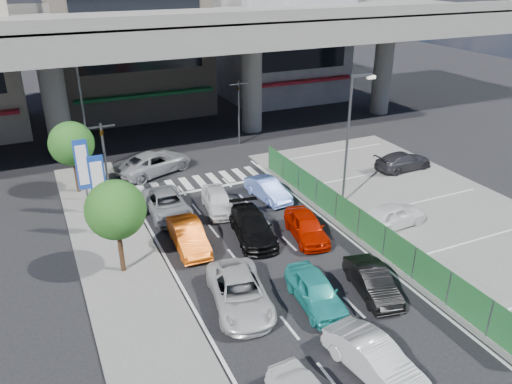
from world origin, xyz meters
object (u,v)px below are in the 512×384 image
signboard_far (83,167)px  parked_sedan_white (392,215)px  sedan_black_mid (253,227)px  tree_far (71,144)px  traffic_cone (323,201)px  signboard_near (98,185)px  street_lamp_right (351,130)px  sedan_white_front_mid (218,200)px  traffic_light_left (103,144)px  taxi_teal_mid (316,291)px  kei_truck_front_right (268,190)px  hatch_white_back_mid (374,359)px  hatch_black_mid_right (373,282)px  tree_near (116,210)px  sedan_white_mid_left (240,293)px  parked_sedan_dgrey (403,161)px  taxi_orange_right (306,226)px  traffic_light_right (239,97)px  crossing_wagon_silver (154,163)px  street_lamp_left (85,106)px  taxi_orange_left (188,236)px  wagon_silver_front_left (167,204)px

signboard_far → parked_sedan_white: signboard_far is taller
signboard_far → sedan_black_mid: bearing=-40.6°
signboard_far → tree_far: (-0.20, 3.51, 0.32)m
signboard_far → traffic_cone: bearing=-20.5°
signboard_near → sedan_black_mid: 8.46m
street_lamp_right → sedan_white_front_mid: 8.95m
traffic_light_left → taxi_teal_mid: (6.37, -14.06, -3.25)m
kei_truck_front_right → traffic_cone: bearing=-49.9°
hatch_white_back_mid → parked_sedan_white: size_ratio=1.00×
signboard_far → hatch_black_mid_right: bearing=-52.1°
taxi_teal_mid → signboard_near: bearing=131.9°
signboard_far → tree_near: (0.60, -6.99, 0.32)m
sedan_white_mid_left → parked_sedan_dgrey: (16.90, 9.55, 0.01)m
taxi_orange_right → kei_truck_front_right: bearing=97.9°
sedan_black_mid → kei_truck_front_right: sedan_black_mid is taller
street_lamp_right → sedan_black_mid: bearing=-167.3°
taxi_teal_mid → hatch_white_back_mid: bearing=-86.9°
signboard_far → kei_truck_front_right: size_ratio=1.21×
traffic_light_right → crossing_wagon_silver: size_ratio=0.94×
parked_sedan_white → traffic_cone: bearing=24.6°
taxi_teal_mid → taxi_orange_right: same height
parked_sedan_dgrey → traffic_light_left: bearing=79.1°
street_lamp_left → sedan_white_front_mid: (5.88, -9.71, -4.09)m
taxi_orange_right → hatch_white_back_mid: bearing=-95.2°
traffic_light_left → tree_far: 3.02m
street_lamp_left → sedan_white_front_mid: 12.07m
street_lamp_left → sedan_black_mid: bearing=-64.8°
taxi_teal_mid → traffic_cone: (5.43, 8.13, -0.32)m
tree_near → street_lamp_right: bearing=8.0°
sedan_black_mid → parked_sedan_dgrey: sedan_black_mid is taller
signboard_near → taxi_orange_right: signboard_near is taller
tree_near → taxi_teal_mid: tree_near is taller
traffic_light_right → signboard_far: bearing=-148.6°
traffic_cone → taxi_orange_left: bearing=-172.5°
taxi_orange_left → sedan_white_mid_left: bearing=-81.8°
sedan_black_mid → parked_sedan_dgrey: size_ratio=1.08×
signboard_near → crossing_wagon_silver: 9.46m
traffic_light_right → parked_sedan_dgrey: 13.70m
traffic_light_left → street_lamp_right: street_lamp_right is taller
signboard_far → parked_sedan_white: size_ratio=1.13×
signboard_far → crossing_wagon_silver: 7.45m
tree_near → sedan_white_mid_left: tree_near is taller
tree_far → signboard_near: bearing=-84.7°
traffic_light_left → wagon_silver_front_left: bearing=-46.0°
street_lamp_left → crossing_wagon_silver: bearing=-29.0°
tree_near → taxi_teal_mid: size_ratio=1.19×
hatch_black_mid_right → parked_sedan_white: size_ratio=0.93×
hatch_black_mid_right → crossing_wagon_silver: crossing_wagon_silver is taller
traffic_light_left → crossing_wagon_silver: (3.79, 3.83, -3.16)m
taxi_orange_right → wagon_silver_front_left: 8.50m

